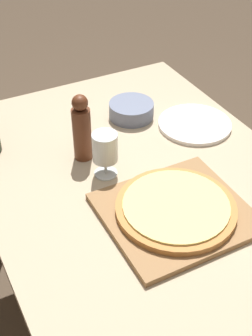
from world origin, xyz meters
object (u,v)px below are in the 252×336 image
at_px(pepper_mill, 82,129).
at_px(pizza, 176,207).
at_px(wine_glass, 105,149).
at_px(small_bowl, 131,110).

bearing_deg(pepper_mill, pizza, -71.79).
distance_m(pizza, wine_glass, 0.27).
height_order(wine_glass, small_bowl, wine_glass).
height_order(pizza, wine_glass, wine_glass).
bearing_deg(pepper_mill, small_bowl, 29.80).
relative_size(pizza, small_bowl, 2.08).
bearing_deg(small_bowl, wine_glass, -131.21).
xyz_separation_m(pizza, wine_glass, (-0.09, 0.25, 0.07)).
bearing_deg(pizza, wine_glass, 110.23).
relative_size(pizza, wine_glass, 2.28).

